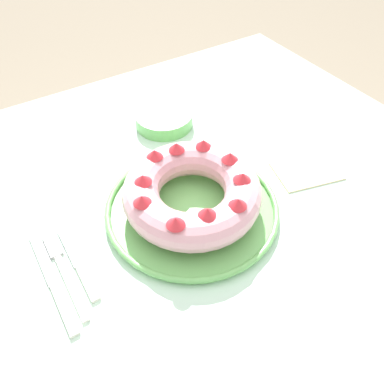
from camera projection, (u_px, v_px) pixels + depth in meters
ground_plane at (200, 359)px, 1.33m from camera, size 8.00×8.00×0.00m
dining_table at (205, 246)px, 0.82m from camera, size 1.31×1.26×0.78m
serving_dish at (192, 207)px, 0.77m from camera, size 0.36×0.36×0.02m
bundt_cake at (192, 191)px, 0.74m from camera, size 0.28×0.28×0.09m
fork at (63, 268)px, 0.68m from camera, size 0.02×0.20×0.01m
serving_knife at (56, 287)px, 0.66m from camera, size 0.02×0.24×0.01m
cake_knife at (80, 267)px, 0.68m from camera, size 0.02×0.18×0.01m
side_bowl at (164, 119)px, 0.98m from camera, size 0.15×0.15×0.04m
napkin at (305, 170)px, 0.86m from camera, size 0.17×0.13×0.00m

